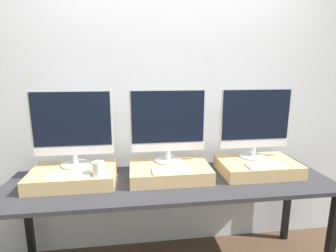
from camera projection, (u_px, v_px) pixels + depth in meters
wall_back at (164, 106)px, 2.26m from camera, size 8.00×0.04×2.60m
workbench at (171, 189)px, 1.98m from camera, size 2.43×0.69×0.79m
wooden_riser_left at (74, 176)px, 1.93m from camera, size 0.61×0.41×0.10m
monitor_left at (73, 126)px, 1.94m from camera, size 0.59×0.21×0.57m
keyboard_left at (69, 176)px, 1.79m from camera, size 0.29×0.13×0.01m
mug at (98, 169)px, 1.81m from camera, size 0.08×0.08×0.10m
wooden_riser_center at (170, 171)px, 2.02m from camera, size 0.61×0.41×0.10m
monitor_center at (168, 124)px, 2.03m from camera, size 0.59×0.21×0.57m
keyboard_center at (172, 170)px, 1.88m from camera, size 0.29×0.13×0.01m
wooden_riser_right at (257, 166)px, 2.12m from camera, size 0.61×0.41×0.10m
monitor_right at (255, 121)px, 2.13m from camera, size 0.59×0.21×0.57m
keyboard_right at (266, 166)px, 1.98m from camera, size 0.29×0.13×0.01m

